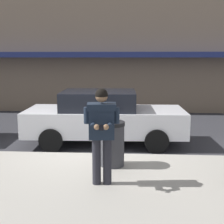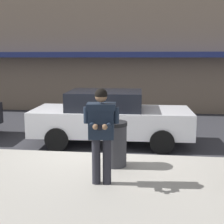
% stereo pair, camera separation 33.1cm
% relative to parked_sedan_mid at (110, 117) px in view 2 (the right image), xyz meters
% --- Properties ---
extents(ground_plane, '(80.00, 80.00, 0.00)m').
position_rel_parked_sedan_mid_xyz_m(ground_plane, '(-0.30, -1.19, -0.79)').
color(ground_plane, '#333338').
extents(sidewalk, '(32.00, 5.30, 0.14)m').
position_rel_parked_sedan_mid_xyz_m(sidewalk, '(0.70, -4.04, -0.72)').
color(sidewalk, '#A8A399').
rests_on(sidewalk, ground).
extents(curb_paint_line, '(28.00, 0.12, 0.01)m').
position_rel_parked_sedan_mid_xyz_m(curb_paint_line, '(0.70, -1.14, -0.79)').
color(curb_paint_line, silver).
rests_on(curb_paint_line, ground).
extents(parked_sedan_mid, '(4.56, 2.04, 1.54)m').
position_rel_parked_sedan_mid_xyz_m(parked_sedan_mid, '(0.00, 0.00, 0.00)').
color(parked_sedan_mid, silver).
rests_on(parked_sedan_mid, ground).
extents(man_texting_on_phone, '(0.65, 0.60, 1.81)m').
position_rel_parked_sedan_mid_xyz_m(man_texting_on_phone, '(0.26, -3.28, 0.46)').
color(man_texting_on_phone, '#23232B').
rests_on(man_texting_on_phone, sidewalk).
extents(trash_bin, '(0.55, 0.55, 0.98)m').
position_rel_parked_sedan_mid_xyz_m(trash_bin, '(0.39, -2.25, -0.16)').
color(trash_bin, '#38383D').
rests_on(trash_bin, sidewalk).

